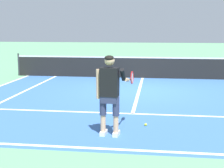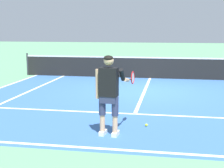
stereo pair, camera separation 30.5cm
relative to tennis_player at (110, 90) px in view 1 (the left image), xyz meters
name	(u,v)px [view 1 (the left image)]	position (x,y,z in m)	size (l,w,h in m)	color
ground_plane	(139,91)	(0.35, 5.15, -0.99)	(80.00, 80.00, 0.00)	#609E70
court_inner_surface	(137,99)	(0.35, 3.72, -0.99)	(10.98, 9.44, 0.00)	#3866A8
line_baseline	(122,150)	(0.35, -0.80, -0.99)	(10.98, 0.10, 0.01)	white
line_service	(133,114)	(0.35, 1.84, -0.99)	(8.23, 0.10, 0.01)	white
line_centre_service	(139,91)	(0.35, 5.04, -0.99)	(0.10, 6.40, 0.01)	white
line_singles_left	(16,95)	(-3.77, 3.72, -0.99)	(0.10, 9.04, 0.01)	white
tennis_net	(143,67)	(0.35, 8.24, -0.49)	(11.96, 0.08, 1.07)	#333338
tennis_player	(110,90)	(0.00, 0.00, 0.00)	(0.72, 1.09, 1.71)	white
tennis_ball_near_feet	(146,125)	(0.73, 0.78, -0.96)	(0.07, 0.07, 0.07)	#CCE02D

